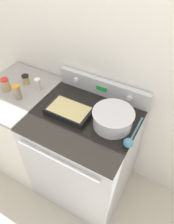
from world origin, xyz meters
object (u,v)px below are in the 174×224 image
object	(u,v)px
spice_jar_white_cap	(38,84)
ladle	(130,141)
mixing_bowl	(113,118)
spice_jar_orange_cap	(17,92)
casserole_dish	(69,110)
spice_jar_red_cap	(6,85)
spice_jar_black_cap	(26,79)

from	to	relation	value
spice_jar_white_cap	ladle	bearing A→B (deg)	-10.06
mixing_bowl	spice_jar_orange_cap	xyz separation A→B (m)	(-0.78, -0.11, 0.00)
mixing_bowl	spice_jar_orange_cap	distance (m)	0.79
mixing_bowl	casserole_dish	world-z (taller)	mixing_bowl
spice_jar_red_cap	spice_jar_orange_cap	bearing A→B (deg)	-11.29
spice_jar_red_cap	mixing_bowl	bearing A→B (deg)	4.99
spice_jar_red_cap	ladle	bearing A→B (deg)	-1.01
ladle	spice_jar_white_cap	world-z (taller)	spice_jar_white_cap
spice_jar_orange_cap	spice_jar_black_cap	size ratio (longest dim) A/B	1.51
mixing_bowl	spice_jar_white_cap	world-z (taller)	mixing_bowl
casserole_dish	spice_jar_red_cap	world-z (taller)	spice_jar_red_cap
spice_jar_black_cap	casserole_dish	bearing A→B (deg)	-13.19
mixing_bowl	spice_jar_red_cap	xyz separation A→B (m)	(-0.94, -0.08, -0.00)
spice_jar_white_cap	spice_jar_black_cap	xyz separation A→B (m)	(-0.15, 0.02, -0.01)
ladle	spice_jar_black_cap	xyz separation A→B (m)	(-1.03, 0.17, 0.02)
spice_jar_white_cap	spice_jar_red_cap	bearing A→B (deg)	-149.38
spice_jar_black_cap	spice_jar_red_cap	world-z (taller)	spice_jar_red_cap
casserole_dish	ladle	world-z (taller)	ladle
spice_jar_white_cap	spice_jar_black_cap	distance (m)	0.15
spice_jar_white_cap	spice_jar_orange_cap	distance (m)	0.18
mixing_bowl	spice_jar_black_cap	size ratio (longest dim) A/B	3.60
spice_jar_orange_cap	spice_jar_black_cap	world-z (taller)	spice_jar_orange_cap
mixing_bowl	spice_jar_red_cap	distance (m)	0.94
casserole_dish	ladle	xyz separation A→B (m)	(0.51, -0.05, 0.00)
spice_jar_red_cap	spice_jar_black_cap	bearing A→B (deg)	63.11
casserole_dish	ladle	size ratio (longest dim) A/B	1.05
mixing_bowl	casserole_dish	xyz separation A→B (m)	(-0.34, -0.05, -0.05)
casserole_dish	spice_jar_orange_cap	bearing A→B (deg)	-171.88
casserole_dish	spice_jar_orange_cap	xyz separation A→B (m)	(-0.45, -0.06, 0.05)
casserole_dish	mixing_bowl	bearing A→B (deg)	8.34
spice_jar_orange_cap	ladle	bearing A→B (deg)	0.69
spice_jar_black_cap	spice_jar_orange_cap	bearing A→B (deg)	-67.49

